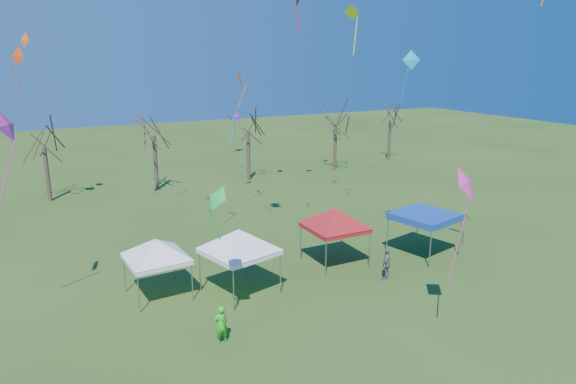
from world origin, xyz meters
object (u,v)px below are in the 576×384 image
object	(u,v)px
tent_blue	(425,217)
person_green	(221,324)
tree_2	(152,116)
tree_4	(336,109)
tent_red	(335,212)
tree_1	(42,128)
tree_3	(248,114)
tree_5	(391,107)
tent_white_mid	(239,234)
person_grey	(387,264)
tent_white_west	(155,243)

from	to	relation	value
tent_blue	person_green	xyz separation A→B (m)	(-13.62, -3.71, -1.46)
tree_2	tree_4	xyz separation A→B (m)	(17.72, -0.38, -0.23)
tree_4	tent_red	distance (m)	24.39
tent_red	person_green	bearing A→B (deg)	-149.75
tree_1	person_green	world-z (taller)	tree_1
tree_1	tent_blue	bearing A→B (deg)	-50.24
tree_3	tree_5	size ratio (longest dim) A/B	1.06
tree_3	tent_white_mid	size ratio (longest dim) A/B	1.96
tent_red	person_grey	bearing A→B (deg)	-67.51
tree_5	tent_white_west	distance (m)	38.07
tent_red	tent_blue	distance (m)	5.46
tree_3	tree_5	distance (m)	17.81
tent_white_west	tree_1	bearing A→B (deg)	100.00
tree_3	tent_red	distance (m)	21.04
tree_3	person_green	bearing A→B (deg)	-115.15
tree_5	tent_red	size ratio (longest dim) A/B	1.80
tree_4	tree_5	world-z (taller)	tree_4
tent_red	person_grey	size ratio (longest dim) A/B	2.47
person_grey	tent_white_west	bearing A→B (deg)	-55.18
tent_white_mid	person_grey	world-z (taller)	tent_white_mid
tree_2	tent_red	size ratio (longest dim) A/B	1.98
person_green	tree_4	bearing A→B (deg)	-135.46
tree_2	tree_3	distance (m)	8.41
tree_2	tent_white_west	size ratio (longest dim) A/B	2.18
tent_blue	tree_1	bearing A→B (deg)	129.76
tree_3	tree_4	bearing A→B (deg)	-0.26
tree_2	tent_red	xyz separation A→B (m)	(4.82, -20.83, -3.35)
person_grey	tree_4	bearing A→B (deg)	-154.10
tree_4	tent_white_mid	world-z (taller)	tree_4
tree_1	tree_4	xyz separation A→B (m)	(26.12, -0.65, 0.27)
tent_red	tent_blue	bearing A→B (deg)	-12.22
tree_2	tent_white_west	distance (m)	21.29
tree_2	tree_5	size ratio (longest dim) A/B	1.10
tree_5	tree_3	bearing A→B (deg)	-173.48
tent_white_west	tree_3	bearing A→B (deg)	56.80
tree_1	tree_2	world-z (taller)	tree_2
tree_5	person_green	xyz separation A→B (m)	(-29.59, -27.37, -4.95)
tree_1	person_green	bearing A→B (deg)	-79.32
tent_white_mid	person_green	size ratio (longest dim) A/B	2.58
tree_3	tent_blue	world-z (taller)	tree_3
tent_white_west	person_grey	world-z (taller)	tent_white_west
tree_4	tent_red	world-z (taller)	tree_4
tree_5	person_green	distance (m)	40.61
tent_white_mid	person_grey	distance (m)	7.77
tree_4	tent_white_west	world-z (taller)	tree_4
tree_2	tree_4	bearing A→B (deg)	-1.22
tree_1	person_green	xyz separation A→B (m)	(4.89, -25.95, -5.01)
tent_white_west	person_green	world-z (taller)	tent_white_west
tree_3	tree_4	distance (m)	9.32
tent_red	person_green	distance (m)	9.87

